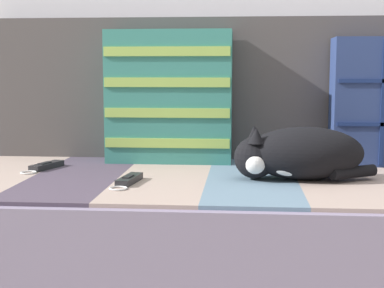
{
  "coord_description": "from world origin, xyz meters",
  "views": [
    {
      "loc": [
        -0.03,
        -1.62,
        0.72
      ],
      "look_at": [
        -0.17,
        0.03,
        0.51
      ],
      "focal_mm": 55.0,
      "sensor_mm": 36.0,
      "label": 1
    }
  ],
  "objects_px": {
    "couch": "(251,243)",
    "throw_pillow_striped": "(169,97)",
    "sleeping_cat": "(296,154)",
    "game_remote_far": "(45,166)",
    "game_remote_near": "(128,180)"
  },
  "relations": [
    {
      "from": "sleeping_cat",
      "to": "game_remote_far",
      "type": "xyz_separation_m",
      "value": [
        -0.77,
        0.11,
        -0.06
      ]
    },
    {
      "from": "sleeping_cat",
      "to": "couch",
      "type": "bearing_deg",
      "value": 151.62
    },
    {
      "from": "sleeping_cat",
      "to": "game_remote_far",
      "type": "height_order",
      "value": "sleeping_cat"
    },
    {
      "from": "couch",
      "to": "game_remote_near",
      "type": "bearing_deg",
      "value": -154.71
    },
    {
      "from": "throw_pillow_striped",
      "to": "game_remote_near",
      "type": "xyz_separation_m",
      "value": [
        -0.07,
        -0.39,
        -0.21
      ]
    },
    {
      "from": "throw_pillow_striped",
      "to": "sleeping_cat",
      "type": "bearing_deg",
      "value": -36.84
    },
    {
      "from": "couch",
      "to": "sleeping_cat",
      "type": "bearing_deg",
      "value": -28.38
    },
    {
      "from": "throw_pillow_striped",
      "to": "game_remote_near",
      "type": "bearing_deg",
      "value": -99.51
    },
    {
      "from": "game_remote_near",
      "to": "game_remote_far",
      "type": "relative_size",
      "value": 1.0
    },
    {
      "from": "couch",
      "to": "throw_pillow_striped",
      "type": "distance_m",
      "value": 0.56
    },
    {
      "from": "couch",
      "to": "game_remote_far",
      "type": "xyz_separation_m",
      "value": [
        -0.64,
        0.05,
        0.22
      ]
    },
    {
      "from": "throw_pillow_striped",
      "to": "couch",
      "type": "bearing_deg",
      "value": -40.14
    },
    {
      "from": "throw_pillow_striped",
      "to": "sleeping_cat",
      "type": "xyz_separation_m",
      "value": [
        0.4,
        -0.3,
        -0.15
      ]
    },
    {
      "from": "game_remote_far",
      "to": "game_remote_near",
      "type": "bearing_deg",
      "value": -34.35
    },
    {
      "from": "couch",
      "to": "throw_pillow_striped",
      "type": "relative_size",
      "value": 4.33
    }
  ]
}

